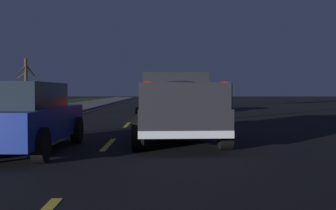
% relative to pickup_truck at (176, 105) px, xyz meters
% --- Properties ---
extents(ground, '(144.00, 144.00, 0.00)m').
position_rel_pickup_truck_xyz_m(ground, '(17.03, 1.75, -0.98)').
color(ground, black).
extents(sidewalk_shoulder, '(108.00, 4.00, 0.12)m').
position_rel_pickup_truck_xyz_m(sidewalk_shoulder, '(17.03, 7.45, -0.92)').
color(sidewalk_shoulder, slate).
rests_on(sidewalk_shoulder, ground).
extents(lane_markings, '(108.00, 3.54, 0.01)m').
position_rel_pickup_truck_xyz_m(lane_markings, '(19.04, 4.26, -0.98)').
color(lane_markings, yellow).
rests_on(lane_markings, ground).
extents(pickup_truck, '(5.49, 2.40, 1.87)m').
position_rel_pickup_truck_xyz_m(pickup_truck, '(0.00, 0.00, 0.00)').
color(pickup_truck, '#232328').
rests_on(pickup_truck, ground).
extents(sedan_red, '(4.43, 2.08, 1.54)m').
position_rel_pickup_truck_xyz_m(sedan_red, '(13.90, -0.18, -0.20)').
color(sedan_red, maroon).
rests_on(sedan_red, ground).
extents(sedan_blue, '(4.44, 2.09, 1.54)m').
position_rel_pickup_truck_xyz_m(sedan_blue, '(-2.05, 3.54, -0.20)').
color(sedan_blue, navy).
rests_on(sedan_blue, ground).
extents(bare_tree_far, '(1.60, 1.59, 4.35)m').
position_rel_pickup_truck_xyz_m(bare_tree_far, '(27.11, 12.90, 1.35)').
color(bare_tree_far, '#423323').
rests_on(bare_tree_far, ground).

